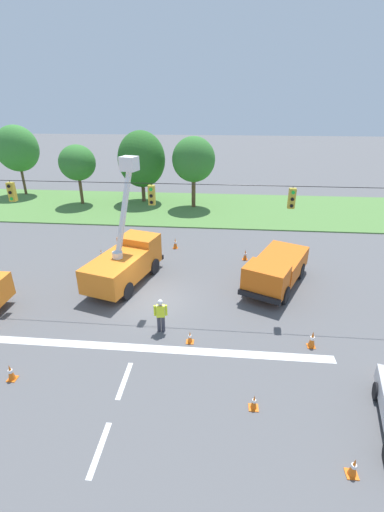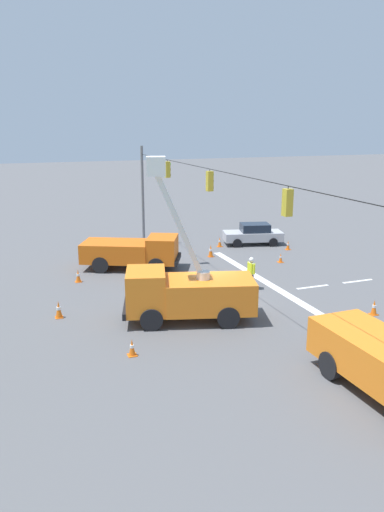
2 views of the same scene
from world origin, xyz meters
name	(u,v)px [view 2 (image 2 of 2)]	position (x,y,z in m)	size (l,w,h in m)	color
ground_plane	(210,300)	(0.00, 0.00, 0.00)	(200.00, 200.00, 0.00)	#565659
lane_markings	(305,288)	(0.00, -5.60, 0.00)	(17.60, 15.25, 0.01)	silver
signal_gantry	(211,214)	(0.01, 0.00, 4.43)	(26.20, 0.33, 7.20)	slate
utility_truck_bucket_lift	(186,290)	(-2.07, 2.03, 1.44)	(3.90, 6.32, 7.37)	orange
utility_truck_support_near	(133,251)	(6.97, 2.29, 1.12)	(4.68, 6.39, 2.05)	orange
sedan_silver	(253,234)	(10.20, -7.65, 0.79)	(2.76, 4.60, 1.56)	#B7B7BC
road_worker	(251,271)	(0.92, -2.77, 1.00)	(0.64, 0.30, 1.77)	#383842
traffic_cone_foreground_left	(78,276)	(5.39, 5.87, 0.36)	(0.36, 0.36, 0.74)	orange
traffic_cone_foreground_right	(211,251)	(7.94, -3.31, 0.41)	(0.36, 0.36, 0.83)	orange
traffic_cone_mid_left	(288,245)	(7.84, -9.22, 0.33)	(0.36, 0.36, 0.68)	orange
traffic_cone_mid_right	(251,275)	(2.39, -3.50, 0.28)	(0.36, 0.36, 0.60)	orange
traffic_cone_near_bucket	(374,307)	(-4.53, -6.47, 0.36)	(0.36, 0.36, 0.73)	orange
traffic_cone_lane_edge_a	(132,348)	(-4.78, 5.21, 0.33)	(0.36, 0.36, 0.68)	orange
traffic_cone_lane_edge_b	(369,338)	(-7.34, -3.86, 0.39)	(0.36, 0.36, 0.79)	orange
traffic_cone_far_left	(281,258)	(5.07, -7.02, 0.29)	(0.36, 0.36, 0.62)	orange
traffic_cone_far_right	(220,242)	(10.35, -5.01, 0.36)	(0.36, 0.36, 0.73)	orange
traffic_cone_centre_line	(59,309)	(0.21, 7.47, 0.40)	(0.36, 0.36, 0.81)	orange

